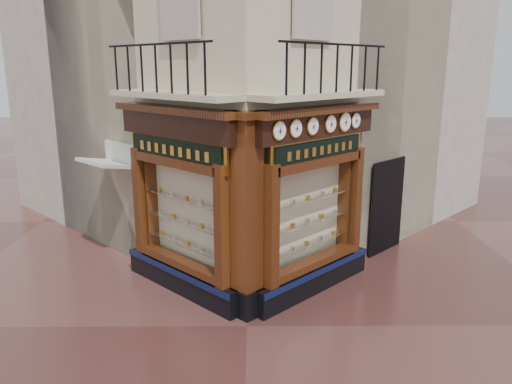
{
  "coord_description": "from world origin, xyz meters",
  "views": [
    {
      "loc": [
        0.12,
        -8.48,
        4.74
      ],
      "look_at": [
        0.18,
        2.0,
        2.1
      ],
      "focal_mm": 35.0,
      "sensor_mm": 36.0,
      "label": 1
    }
  ],
  "objects_px": {
    "clock_b": "(296,129)",
    "clock_d": "(330,124)",
    "signboard_right": "(319,150)",
    "awning": "(112,262)",
    "clock_e": "(345,122)",
    "clock_f": "(355,121)",
    "clock_a": "(279,131)",
    "corner_pilaster": "(247,219)",
    "clock_c": "(312,126)",
    "signboard_left": "(175,150)"
  },
  "relations": [
    {
      "from": "corner_pilaster",
      "to": "clock_e",
      "type": "xyz_separation_m",
      "value": [
        2.03,
        1.43,
        1.67
      ]
    },
    {
      "from": "clock_b",
      "to": "awning",
      "type": "relative_size",
      "value": 0.26
    },
    {
      "from": "clock_d",
      "to": "signboard_left",
      "type": "relative_size",
      "value": 0.16
    },
    {
      "from": "clock_c",
      "to": "signboard_left",
      "type": "bearing_deg",
      "value": 127.79
    },
    {
      "from": "clock_b",
      "to": "clock_a",
      "type": "bearing_deg",
      "value": 180.0
    },
    {
      "from": "clock_b",
      "to": "clock_f",
      "type": "height_order",
      "value": "clock_b"
    },
    {
      "from": "clock_b",
      "to": "clock_c",
      "type": "height_order",
      "value": "same"
    },
    {
      "from": "corner_pilaster",
      "to": "awning",
      "type": "height_order",
      "value": "corner_pilaster"
    },
    {
      "from": "clock_e",
      "to": "clock_f",
      "type": "xyz_separation_m",
      "value": [
        0.28,
        0.28,
        0.0
      ]
    },
    {
      "from": "clock_c",
      "to": "signboard_right",
      "type": "distance_m",
      "value": 0.65
    },
    {
      "from": "clock_e",
      "to": "signboard_left",
      "type": "height_order",
      "value": "clock_e"
    },
    {
      "from": "clock_c",
      "to": "awning",
      "type": "xyz_separation_m",
      "value": [
        -4.69,
        2.04,
        -3.62
      ]
    },
    {
      "from": "corner_pilaster",
      "to": "clock_a",
      "type": "bearing_deg",
      "value": -46.44
    },
    {
      "from": "clock_c",
      "to": "clock_f",
      "type": "relative_size",
      "value": 1.05
    },
    {
      "from": "clock_a",
      "to": "clock_f",
      "type": "xyz_separation_m",
      "value": [
        1.72,
        1.72,
        0.0
      ]
    },
    {
      "from": "clock_a",
      "to": "corner_pilaster",
      "type": "bearing_deg",
      "value": 133.56
    },
    {
      "from": "clock_c",
      "to": "signboard_left",
      "type": "relative_size",
      "value": 0.15
    },
    {
      "from": "signboard_left",
      "to": "clock_c",
      "type": "bearing_deg",
      "value": -142.21
    },
    {
      "from": "corner_pilaster",
      "to": "clock_c",
      "type": "bearing_deg",
      "value": -17.29
    },
    {
      "from": "clock_b",
      "to": "clock_d",
      "type": "height_order",
      "value": "clock_d"
    },
    {
      "from": "awning",
      "to": "signboard_right",
      "type": "bearing_deg",
      "value": -154.19
    },
    {
      "from": "clock_b",
      "to": "clock_d",
      "type": "relative_size",
      "value": 0.96
    },
    {
      "from": "clock_b",
      "to": "signboard_right",
      "type": "height_order",
      "value": "clock_b"
    },
    {
      "from": "clock_c",
      "to": "signboard_left",
      "type": "distance_m",
      "value": 2.8
    },
    {
      "from": "corner_pilaster",
      "to": "signboard_right",
      "type": "relative_size",
      "value": 1.9
    },
    {
      "from": "clock_a",
      "to": "clock_d",
      "type": "height_order",
      "value": "clock_d"
    },
    {
      "from": "clock_b",
      "to": "signboard_right",
      "type": "relative_size",
      "value": 0.17
    },
    {
      "from": "signboard_left",
      "to": "corner_pilaster",
      "type": "bearing_deg",
      "value": -169.75
    },
    {
      "from": "clock_b",
      "to": "clock_e",
      "type": "distance_m",
      "value": 1.58
    },
    {
      "from": "clock_a",
      "to": "awning",
      "type": "height_order",
      "value": "clock_a"
    },
    {
      "from": "clock_f",
      "to": "signboard_right",
      "type": "xyz_separation_m",
      "value": [
        -0.85,
        -0.7,
        -0.52
      ]
    },
    {
      "from": "signboard_right",
      "to": "awning",
      "type": "bearing_deg",
      "value": 115.81
    },
    {
      "from": "clock_b",
      "to": "clock_f",
      "type": "relative_size",
      "value": 1.05
    },
    {
      "from": "clock_e",
      "to": "corner_pilaster",
      "type": "bearing_deg",
      "value": 170.11
    },
    {
      "from": "clock_a",
      "to": "clock_c",
      "type": "relative_size",
      "value": 1.01
    },
    {
      "from": "clock_d",
      "to": "signboard_right",
      "type": "distance_m",
      "value": 0.57
    },
    {
      "from": "clock_b",
      "to": "clock_e",
      "type": "xyz_separation_m",
      "value": [
        1.12,
        1.12,
        -0.0
      ]
    },
    {
      "from": "clock_d",
      "to": "awning",
      "type": "relative_size",
      "value": 0.27
    },
    {
      "from": "corner_pilaster",
      "to": "clock_a",
      "type": "distance_m",
      "value": 1.77
    },
    {
      "from": "clock_f",
      "to": "awning",
      "type": "bearing_deg",
      "value": 125.07
    },
    {
      "from": "clock_d",
      "to": "clock_e",
      "type": "distance_m",
      "value": 0.5
    },
    {
      "from": "clock_a",
      "to": "clock_d",
      "type": "xyz_separation_m",
      "value": [
        1.09,
        1.09,
        0.0
      ]
    },
    {
      "from": "clock_a",
      "to": "clock_b",
      "type": "relative_size",
      "value": 1.01
    },
    {
      "from": "clock_d",
      "to": "signboard_right",
      "type": "xyz_separation_m",
      "value": [
        -0.22,
        -0.06,
        -0.52
      ]
    },
    {
      "from": "clock_a",
      "to": "clock_d",
      "type": "distance_m",
      "value": 1.54
    },
    {
      "from": "awning",
      "to": "signboard_left",
      "type": "bearing_deg",
      "value": -175.94
    },
    {
      "from": "corner_pilaster",
      "to": "signboard_left",
      "type": "xyz_separation_m",
      "value": [
        -1.46,
        1.01,
        1.15
      ]
    },
    {
      "from": "clock_b",
      "to": "signboard_left",
      "type": "relative_size",
      "value": 0.15
    },
    {
      "from": "clock_c",
      "to": "clock_e",
      "type": "bearing_deg",
      "value": 0.0
    },
    {
      "from": "awning",
      "to": "clock_e",
      "type": "bearing_deg",
      "value": -148.24
    }
  ]
}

